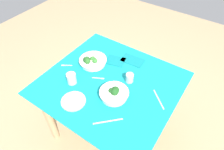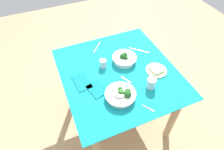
% 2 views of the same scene
% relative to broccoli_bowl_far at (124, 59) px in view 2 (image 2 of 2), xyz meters
% --- Properties ---
extents(ground_plane, '(6.00, 6.00, 0.00)m').
position_rel_broccoli_bowl_far_xyz_m(ground_plane, '(0.11, -0.11, -0.81)').
color(ground_plane, tan).
extents(dining_table, '(1.11, 1.04, 0.77)m').
position_rel_broccoli_bowl_far_xyz_m(dining_table, '(0.11, -0.11, -0.17)').
color(dining_table, teal).
rests_on(dining_table, ground_plane).
extents(broccoli_bowl_far, '(0.23, 0.23, 0.10)m').
position_rel_broccoli_bowl_far_xyz_m(broccoli_bowl_far, '(0.00, 0.00, 0.00)').
color(broccoli_bowl_far, white).
rests_on(broccoli_bowl_far, dining_table).
extents(broccoli_bowl_near, '(0.25, 0.25, 0.09)m').
position_rel_broccoli_bowl_far_xyz_m(broccoli_bowl_near, '(0.38, -0.21, -0.00)').
color(broccoli_bowl_near, white).
rests_on(broccoli_bowl_near, dining_table).
extents(bread_side_plate, '(0.19, 0.19, 0.03)m').
position_rel_broccoli_bowl_far_xyz_m(bread_side_plate, '(0.23, 0.22, -0.03)').
color(bread_side_plate, '#B7D684').
rests_on(bread_side_plate, dining_table).
extents(water_glass_center, '(0.07, 0.07, 0.08)m').
position_rel_broccoli_bowl_far_xyz_m(water_glass_center, '(-0.01, -0.21, 0.00)').
color(water_glass_center, silver).
rests_on(water_glass_center, dining_table).
extents(water_glass_side, '(0.08, 0.08, 0.10)m').
position_rel_broccoli_bowl_far_xyz_m(water_glass_side, '(0.38, 0.07, 0.01)').
color(water_glass_side, silver).
rests_on(water_glass_side, dining_table).
extents(fork_by_far_bowl, '(0.09, 0.06, 0.00)m').
position_rel_broccoli_bowl_far_xyz_m(fork_by_far_bowl, '(0.57, -0.05, -0.03)').
color(fork_by_far_bowl, '#B7B7BC').
rests_on(fork_by_far_bowl, dining_table).
extents(fork_by_near_bowl, '(0.10, 0.06, 0.00)m').
position_rel_broccoli_bowl_far_xyz_m(fork_by_near_bowl, '(0.22, -0.09, -0.03)').
color(fork_by_near_bowl, '#B7B7BC').
rests_on(fork_by_near_bowl, dining_table).
extents(table_knife_left, '(0.15, 0.14, 0.00)m').
position_rel_broccoli_bowl_far_xyz_m(table_knife_left, '(-0.31, -0.17, -0.03)').
color(table_knife_left, '#B7B7BC').
rests_on(table_knife_left, dining_table).
extents(table_knife_right, '(0.16, 0.16, 0.00)m').
position_rel_broccoli_bowl_far_xyz_m(table_knife_right, '(-0.09, 0.21, -0.03)').
color(table_knife_right, '#B7B7BC').
rests_on(table_knife_right, dining_table).
extents(napkin_folded_upper, '(0.20, 0.17, 0.01)m').
position_rel_broccoli_bowl_far_xyz_m(napkin_folded_upper, '(0.23, -0.36, -0.03)').
color(napkin_folded_upper, '#0F777D').
rests_on(napkin_folded_upper, dining_table).
extents(napkin_folded_lower, '(0.22, 0.14, 0.01)m').
position_rel_broccoli_bowl_far_xyz_m(napkin_folded_lower, '(0.10, -0.46, -0.03)').
color(napkin_folded_lower, '#0F777D').
rests_on(napkin_folded_lower, dining_table).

